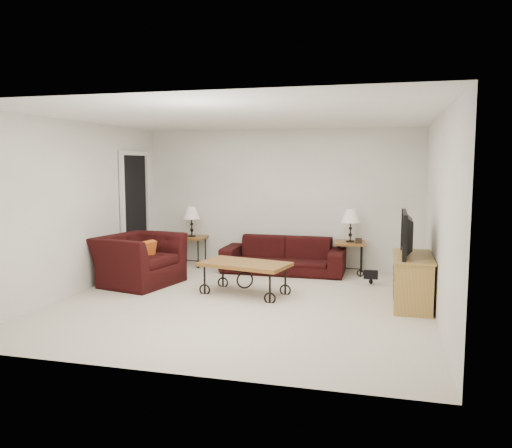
{
  "coord_description": "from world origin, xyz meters",
  "views": [
    {
      "loc": [
        1.89,
        -6.63,
        1.89
      ],
      "look_at": [
        0.0,
        0.7,
        1.0
      ],
      "focal_mm": 36.11,
      "sensor_mm": 36.0,
      "label": 1
    }
  ],
  "objects_px": {
    "lamp_right": "(351,226)",
    "television": "(412,234)",
    "tv_stand": "(412,281)",
    "backpack": "(371,271)",
    "sofa": "(283,255)",
    "side_table_left": "(192,251)",
    "coffee_table": "(245,278)",
    "side_table_right": "(350,258)",
    "armchair": "(139,260)",
    "lamp_left": "(192,222)"
  },
  "relations": [
    {
      "from": "coffee_table",
      "to": "armchair",
      "type": "xyz_separation_m",
      "value": [
        -1.78,
        0.19,
        0.15
      ]
    },
    {
      "from": "sofa",
      "to": "side_table_left",
      "type": "distance_m",
      "value": 1.77
    },
    {
      "from": "sofa",
      "to": "coffee_table",
      "type": "bearing_deg",
      "value": -98.54
    },
    {
      "from": "backpack",
      "to": "lamp_left",
      "type": "bearing_deg",
      "value": 174.52
    },
    {
      "from": "side_table_left",
      "to": "armchair",
      "type": "height_order",
      "value": "armchair"
    },
    {
      "from": "sofa",
      "to": "backpack",
      "type": "height_order",
      "value": "sofa"
    },
    {
      "from": "tv_stand",
      "to": "sofa",
      "type": "bearing_deg",
      "value": 142.01
    },
    {
      "from": "armchair",
      "to": "backpack",
      "type": "height_order",
      "value": "armchair"
    },
    {
      "from": "lamp_right",
      "to": "coffee_table",
      "type": "bearing_deg",
      "value": -127.53
    },
    {
      "from": "side_table_left",
      "to": "backpack",
      "type": "bearing_deg",
      "value": -11.77
    },
    {
      "from": "coffee_table",
      "to": "side_table_left",
      "type": "bearing_deg",
      "value": 130.44
    },
    {
      "from": "coffee_table",
      "to": "side_table_right",
      "type": "bearing_deg",
      "value": 52.47
    },
    {
      "from": "sofa",
      "to": "lamp_left",
      "type": "bearing_deg",
      "value": 174.17
    },
    {
      "from": "tv_stand",
      "to": "backpack",
      "type": "relative_size",
      "value": 2.61
    },
    {
      "from": "sofa",
      "to": "television",
      "type": "xyz_separation_m",
      "value": [
        2.06,
        -1.63,
        0.66
      ]
    },
    {
      "from": "tv_stand",
      "to": "backpack",
      "type": "xyz_separation_m",
      "value": [
        -0.57,
        1.12,
        -0.12
      ]
    },
    {
      "from": "sofa",
      "to": "side_table_left",
      "type": "xyz_separation_m",
      "value": [
        -1.76,
        0.18,
        -0.03
      ]
    },
    {
      "from": "armchair",
      "to": "television",
      "type": "distance_m",
      "value": 4.13
    },
    {
      "from": "lamp_left",
      "to": "television",
      "type": "bearing_deg",
      "value": -25.27
    },
    {
      "from": "backpack",
      "to": "side_table_right",
      "type": "bearing_deg",
      "value": 125.61
    },
    {
      "from": "side_table_right",
      "to": "armchair",
      "type": "bearing_deg",
      "value": -153.21
    },
    {
      "from": "lamp_right",
      "to": "backpack",
      "type": "xyz_separation_m",
      "value": [
        0.38,
        -0.68,
        -0.62
      ]
    },
    {
      "from": "side_table_right",
      "to": "lamp_right",
      "type": "xyz_separation_m",
      "value": [
        0.0,
        0.0,
        0.56
      ]
    },
    {
      "from": "side_table_left",
      "to": "armchair",
      "type": "distance_m",
      "value": 1.62
    },
    {
      "from": "armchair",
      "to": "coffee_table",
      "type": "bearing_deg",
      "value": -83.23
    },
    {
      "from": "side_table_left",
      "to": "coffee_table",
      "type": "relative_size",
      "value": 0.44
    },
    {
      "from": "coffee_table",
      "to": "backpack",
      "type": "bearing_deg",
      "value": 32.15
    },
    {
      "from": "lamp_right",
      "to": "tv_stand",
      "type": "relative_size",
      "value": 0.49
    },
    {
      "from": "lamp_right",
      "to": "sofa",
      "type": "bearing_deg",
      "value": -170.96
    },
    {
      "from": "side_table_right",
      "to": "tv_stand",
      "type": "distance_m",
      "value": 2.04
    },
    {
      "from": "tv_stand",
      "to": "television",
      "type": "height_order",
      "value": "television"
    },
    {
      "from": "lamp_left",
      "to": "tv_stand",
      "type": "xyz_separation_m",
      "value": [
        3.85,
        -1.81,
        -0.49
      ]
    },
    {
      "from": "coffee_table",
      "to": "television",
      "type": "height_order",
      "value": "television"
    },
    {
      "from": "lamp_left",
      "to": "lamp_right",
      "type": "distance_m",
      "value": 2.89
    },
    {
      "from": "sofa",
      "to": "backpack",
      "type": "bearing_deg",
      "value": -18.37
    },
    {
      "from": "lamp_left",
      "to": "coffee_table",
      "type": "xyz_separation_m",
      "value": [
        1.52,
        -1.79,
        -0.59
      ]
    },
    {
      "from": "lamp_right",
      "to": "coffee_table",
      "type": "distance_m",
      "value": 2.33
    },
    {
      "from": "coffee_table",
      "to": "armchair",
      "type": "bearing_deg",
      "value": 173.79
    },
    {
      "from": "sofa",
      "to": "television",
      "type": "relative_size",
      "value": 2.08
    },
    {
      "from": "backpack",
      "to": "side_table_left",
      "type": "bearing_deg",
      "value": 174.52
    },
    {
      "from": "side_table_left",
      "to": "side_table_right",
      "type": "height_order",
      "value": "side_table_right"
    },
    {
      "from": "side_table_right",
      "to": "tv_stand",
      "type": "height_order",
      "value": "tv_stand"
    },
    {
      "from": "armchair",
      "to": "lamp_left",
      "type": "bearing_deg",
      "value": 3.72
    },
    {
      "from": "lamp_right",
      "to": "tv_stand",
      "type": "bearing_deg",
      "value": -62.23
    },
    {
      "from": "sofa",
      "to": "backpack",
      "type": "relative_size",
      "value": 4.88
    },
    {
      "from": "side_table_right",
      "to": "armchair",
      "type": "distance_m",
      "value": 3.54
    },
    {
      "from": "sofa",
      "to": "coffee_table",
      "type": "distance_m",
      "value": 1.63
    },
    {
      "from": "lamp_right",
      "to": "television",
      "type": "height_order",
      "value": "television"
    },
    {
      "from": "tv_stand",
      "to": "backpack",
      "type": "bearing_deg",
      "value": 116.8
    },
    {
      "from": "lamp_left",
      "to": "armchair",
      "type": "relative_size",
      "value": 0.46
    }
  ]
}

